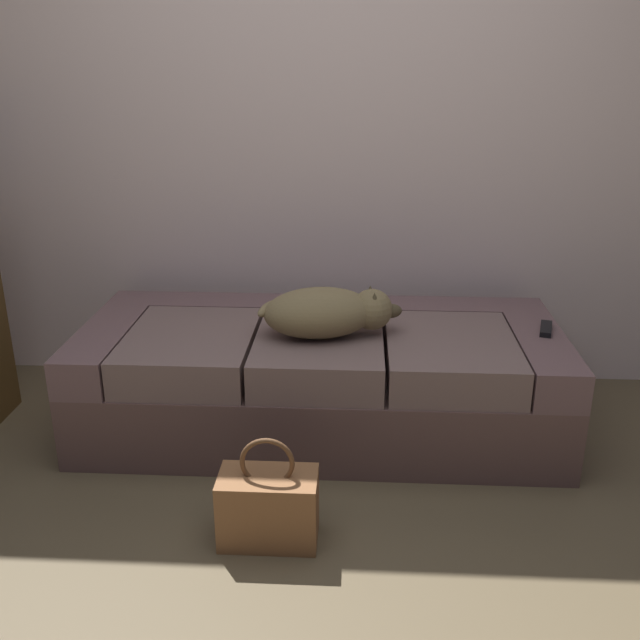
{
  "coord_description": "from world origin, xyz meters",
  "views": [
    {
      "loc": [
        0.15,
        -1.6,
        1.51
      ],
      "look_at": [
        0.0,
        1.08,
        0.5
      ],
      "focal_mm": 40.25,
      "sensor_mm": 36.0,
      "label": 1
    }
  ],
  "objects": [
    {
      "name": "dog_tan",
      "position": [
        0.04,
        1.04,
        0.55
      ],
      "size": [
        0.58,
        0.32,
        0.2
      ],
      "color": "olive",
      "rests_on": "couch"
    },
    {
      "name": "ground_plane",
      "position": [
        0.0,
        0.0,
        0.0
      ],
      "size": [
        10.0,
        10.0,
        0.0
      ],
      "primitive_type": "plane",
      "color": "brown"
    },
    {
      "name": "back_wall",
      "position": [
        0.0,
        1.72,
        1.4
      ],
      "size": [
        6.4,
        0.1,
        2.8
      ],
      "primitive_type": "cube",
      "color": "silver",
      "rests_on": "ground"
    },
    {
      "name": "handbag",
      "position": [
        -0.13,
        0.35,
        0.13
      ],
      "size": [
        0.32,
        0.18,
        0.38
      ],
      "color": "brown",
      "rests_on": "ground"
    },
    {
      "name": "tv_remote",
      "position": [
        0.91,
        1.14,
        0.46
      ],
      "size": [
        0.08,
        0.16,
        0.02
      ],
      "primitive_type": "cube",
      "rotation": [
        0.0,
        0.0,
        -0.26
      ],
      "color": "black",
      "rests_on": "couch"
    },
    {
      "name": "couch",
      "position": [
        0.0,
        1.13,
        0.22
      ],
      "size": [
        1.96,
        0.85,
        0.45
      ],
      "color": "brown",
      "rests_on": "ground"
    }
  ]
}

